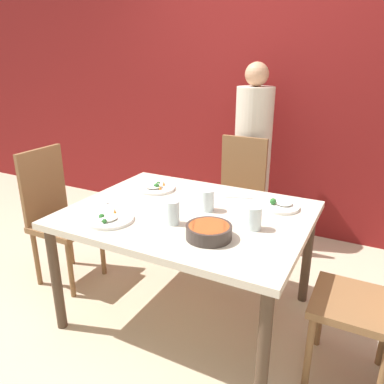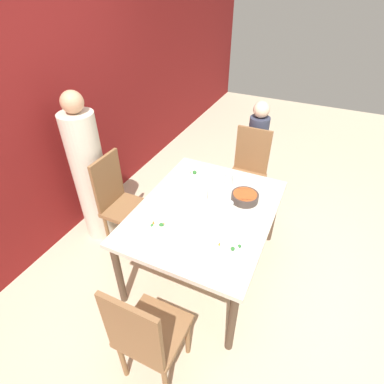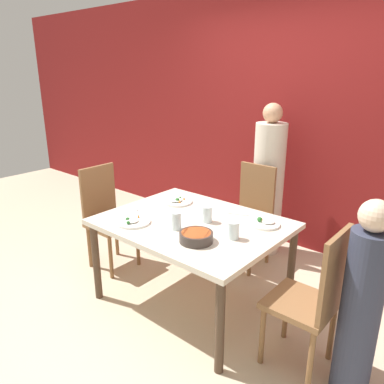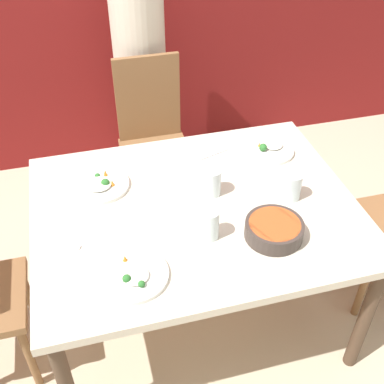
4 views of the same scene
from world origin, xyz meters
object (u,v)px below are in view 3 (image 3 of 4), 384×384
Objects in this scene: person_child at (361,306)px; glass_water_tall at (176,221)px; person_adult at (268,186)px; bowl_curry at (196,237)px; plate_rice_adult at (265,223)px; chair_adult_spot at (250,213)px; chair_child_spot at (313,297)px.

person_child is 1.33m from glass_water_tall.
person_adult is at bearing 136.06° from person_child.
person_adult reaches higher than bowl_curry.
glass_water_tall is at bearing -132.87° from plate_rice_adult.
person_child reaches higher than chair_adult_spot.
glass_water_tall is (-0.46, -0.50, 0.05)m from plate_rice_adult.
person_adult reaches higher than chair_child_spot.
chair_adult_spot is 4.12× the size of plate_rice_adult.
person_child is at bearing -24.09° from plate_rice_adult.
chair_adult_spot reaches higher than plate_rice_adult.
bowl_curry is at bearing -110.73° from plate_rice_adult.
person_child is 5.21× the size of bowl_curry.
glass_water_tall reaches higher than plate_rice_adult.
chair_adult_spot reaches higher than glass_water_tall.
chair_child_spot is at bearing -180.00° from person_child.
bowl_curry is 0.60m from plate_rice_adult.
bowl_curry is at bearing -76.88° from chair_child_spot.
person_adult is 1.03m from plate_rice_adult.
person_adult is at bearing 100.49° from bowl_curry.
chair_adult_spot is at bearing 91.25° from glass_water_tall.
chair_adult_spot is at bearing -132.36° from chair_child_spot.
bowl_curry is 1.77× the size of glass_water_tall.
bowl_curry is (-1.06, -0.18, 0.17)m from person_child.
chair_child_spot is at bearing -42.36° from chair_adult_spot.
bowl_curry is (-0.79, -0.18, 0.23)m from chair_child_spot.
chair_adult_spot is 1.43m from chair_child_spot.
chair_adult_spot is 0.38m from person_adult.
person_child is at bearing 9.80° from bowl_curry.
person_child is 1.09m from bowl_curry.
glass_water_tall is (-1.04, -0.12, 0.26)m from chair_child_spot.
person_adult is at bearing 90.00° from chair_adult_spot.
person_child is at bearing 90.00° from chair_child_spot.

